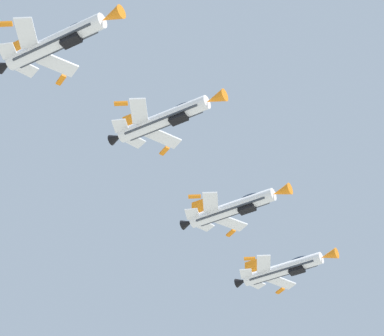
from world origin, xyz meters
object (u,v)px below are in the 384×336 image
at_px(fighter_jet_left_wing, 234,208).
at_px(fighter_jet_left_outer, 57,41).
at_px(fighter_jet_right_wing, 165,119).
at_px(fighter_jet_lead, 285,269).

height_order(fighter_jet_left_wing, fighter_jet_left_outer, fighter_jet_left_outer).
xyz_separation_m(fighter_jet_left_wing, fighter_jet_right_wing, (-10.24, -13.91, 2.31)).
xyz_separation_m(fighter_jet_lead, fighter_jet_right_wing, (-19.69, -28.17, 2.23)).
distance_m(fighter_jet_lead, fighter_jet_left_wing, 17.11).
bearing_deg(fighter_jet_left_outer, fighter_jet_right_wing, 175.14).
bearing_deg(fighter_jet_lead, fighter_jet_left_outer, 0.13).
bearing_deg(fighter_jet_left_outer, fighter_jet_left_wing, 178.17).
bearing_deg(fighter_jet_right_wing, fighter_jet_left_wing, -178.59).
bearing_deg(fighter_jet_left_wing, fighter_jet_lead, -175.79).
distance_m(fighter_jet_left_wing, fighter_jet_left_outer, 35.64).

